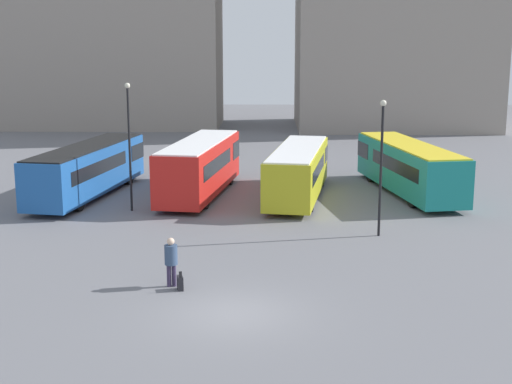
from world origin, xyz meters
name	(u,v)px	position (x,y,z in m)	size (l,w,h in m)	color
ground_plane	(235,313)	(0.00, 0.00, 0.00)	(160.00, 160.00, 0.00)	slate
building_block_left	(108,20)	(-15.48, 53.22, 10.96)	(22.89, 10.84, 21.92)	gray
bus_0	(89,168)	(-9.22, 18.13, 1.59)	(4.41, 12.13, 2.90)	#1E56A3
bus_1	(200,166)	(-2.84, 18.43, 1.71)	(4.08, 11.09, 3.15)	red
bus_2	(298,170)	(2.78, 17.88, 1.56)	(4.16, 11.18, 2.86)	gold
bus_3	(408,166)	(9.22, 19.20, 1.59)	(4.53, 12.02, 2.90)	#19847F
traveler	(171,258)	(-2.40, 2.56, 1.08)	(0.57, 0.57, 1.81)	#382D4C
suitcase	(180,283)	(-2.05, 2.18, 0.26)	(0.28, 0.43, 0.73)	black
lamp_post_0	(129,138)	(-6.08, 14.36, 3.84)	(0.28, 0.28, 6.65)	black
lamp_post_1	(381,158)	(6.12, 9.61, 3.60)	(0.28, 0.28, 6.17)	black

